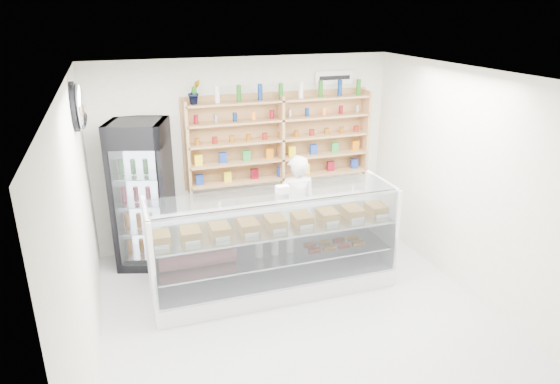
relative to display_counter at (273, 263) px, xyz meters
name	(u,v)px	position (x,y,z in m)	size (l,w,h in m)	color
room	(307,213)	(0.10, -0.87, 1.03)	(5.00, 5.00, 5.00)	#B9B9BF
display_counter	(273,263)	(0.00, 0.00, 0.00)	(3.07, 0.92, 1.34)	white
shop_worker	(296,208)	(0.57, 0.69, 0.42)	(0.57, 0.37, 1.56)	silver
drinks_cooler	(143,194)	(-1.47, 1.27, 0.67)	(0.92, 0.91, 2.06)	black
wall_shelving	(281,139)	(0.60, 1.47, 1.23)	(2.84, 0.28, 1.33)	tan
potted_plant	(194,92)	(-0.65, 1.47, 2.00)	(0.18, 0.15, 0.33)	#1E6626
security_mirror	(80,107)	(-2.07, 0.33, 2.08)	(0.15, 0.50, 0.50)	silver
wall_sign	(334,78)	(1.50, 1.60, 2.08)	(0.62, 0.03, 0.20)	white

